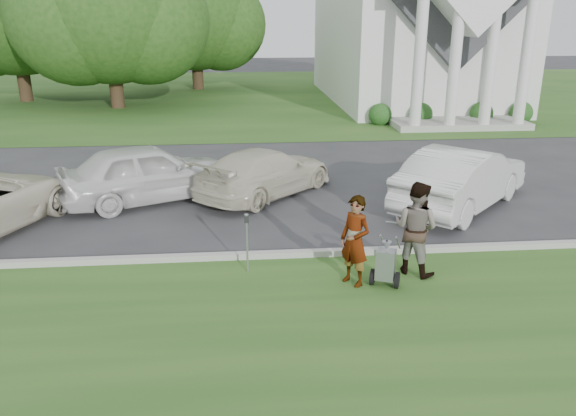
{
  "coord_description": "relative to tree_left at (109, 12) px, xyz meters",
  "views": [
    {
      "loc": [
        -1.23,
        -10.53,
        4.98
      ],
      "look_at": [
        -0.3,
        0.0,
        1.33
      ],
      "focal_mm": 35.0,
      "sensor_mm": 36.0,
      "label": 1
    }
  ],
  "objects": [
    {
      "name": "tree_left",
      "position": [
        0.0,
        0.0,
        0.0
      ],
      "size": [
        10.63,
        8.4,
        9.71
      ],
      "color": "#332316",
      "rests_on": "ground"
    },
    {
      "name": "church_lawn",
      "position": [
        8.01,
        5.01,
        -5.11
      ],
      "size": [
        80.0,
        30.0,
        0.01
      ],
      "primitive_type": "cube",
      "color": "#274F1B",
      "rests_on": "ground"
    },
    {
      "name": "person_right",
      "position": [
        10.22,
        -22.4,
        -4.15
      ],
      "size": [
        1.17,
        1.17,
        1.91
      ],
      "primitive_type": "imported",
      "rotation": [
        0.0,
        0.0,
        2.38
      ],
      "color": "#999999",
      "rests_on": "ground"
    },
    {
      "name": "curb",
      "position": [
        8.01,
        -21.44,
        -5.04
      ],
      "size": [
        80.0,
        0.18,
        0.15
      ],
      "primitive_type": "cube",
      "color": "#9E9E93",
      "rests_on": "ground"
    },
    {
      "name": "car_c",
      "position": [
        7.49,
        -16.9,
        -4.43
      ],
      "size": [
        4.58,
        4.71,
        1.36
      ],
      "primitive_type": "imported",
      "rotation": [
        0.0,
        0.0,
        2.39
      ],
      "color": "beige",
      "rests_on": "ground"
    },
    {
      "name": "grass_strip",
      "position": [
        8.01,
        -24.99,
        -5.11
      ],
      "size": [
        80.0,
        7.0,
        0.01
      ],
      "primitive_type": "cube",
      "color": "#274F1B",
      "rests_on": "ground"
    },
    {
      "name": "tree_far",
      "position": [
        -6.0,
        3.0,
        0.58
      ],
      "size": [
        11.64,
        9.2,
        10.73
      ],
      "color": "#332316",
      "rests_on": "ground"
    },
    {
      "name": "parking_meter_near",
      "position": [
        6.88,
        -22.1,
        -4.32
      ],
      "size": [
        0.09,
        0.08,
        1.26
      ],
      "color": "#94979C",
      "rests_on": "ground"
    },
    {
      "name": "car_d",
      "position": [
        12.72,
        -18.49,
        -4.28
      ],
      "size": [
        4.81,
        4.82,
        1.66
      ],
      "primitive_type": "imported",
      "rotation": [
        0.0,
        0.0,
        2.36
      ],
      "color": "silver",
      "rests_on": "ground"
    },
    {
      "name": "striping_cart",
      "position": [
        9.5,
        -22.94,
        -4.68
      ],
      "size": [
        0.84,
        1.17,
        1.01
      ],
      "rotation": [
        0.0,
        0.0,
        -0.41
      ],
      "color": "black",
      "rests_on": "ground"
    },
    {
      "name": "person_left",
      "position": [
        8.92,
        -22.8,
        -4.22
      ],
      "size": [
        0.74,
        0.77,
        1.78
      ],
      "primitive_type": "imported",
      "rotation": [
        0.0,
        0.0,
        -0.89
      ],
      "color": "#999999",
      "rests_on": "ground"
    },
    {
      "name": "car_b",
      "position": [
        4.22,
        -17.2,
        -4.29
      ],
      "size": [
        5.2,
        3.78,
        1.65
      ],
      "primitive_type": "imported",
      "rotation": [
        0.0,
        0.0,
        2.0
      ],
      "color": "silver",
      "rests_on": "ground"
    },
    {
      "name": "tree_back",
      "position": [
        4.0,
        8.0,
        -0.38
      ],
      "size": [
        9.61,
        7.6,
        8.89
      ],
      "color": "#332316",
      "rests_on": "ground"
    },
    {
      "name": "ground",
      "position": [
        8.01,
        -21.99,
        -5.11
      ],
      "size": [
        120.0,
        120.0,
        0.0
      ],
      "primitive_type": "plane",
      "color": "#333335",
      "rests_on": "ground"
    }
  ]
}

